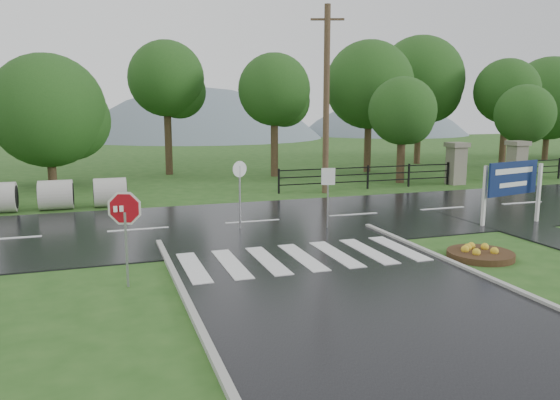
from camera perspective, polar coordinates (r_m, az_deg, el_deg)
name	(u,v)px	position (r m, az deg, el deg)	size (l,w,h in m)	color
ground	(397,329)	(10.79, 12.15, -13.00)	(120.00, 120.00, 0.00)	#27501A
main_road	(253,223)	(19.65, -2.87, -2.39)	(90.00, 8.00, 0.04)	black
crosswalk	(302,257)	(15.03, 2.36, -5.97)	(6.50, 2.80, 0.02)	silver
pillar_west	(456,162)	(30.66, 17.93, 3.76)	(1.00, 1.00, 2.24)	gray
pillar_east	(517,160)	(33.19, 23.51, 3.85)	(1.00, 1.00, 2.24)	gray
fence_west	(368,175)	(27.92, 9.17, 2.63)	(9.58, 0.08, 1.20)	black
hills	(169,252)	(76.58, -11.54, -5.32)	(102.00, 48.00, 48.00)	slate
treeline	(206,175)	(33.34, -7.78, 2.56)	(83.20, 5.20, 10.00)	#194214
stop_sign	(125,216)	(12.88, -15.91, -1.61)	(1.00, 0.37, 2.38)	#939399
estate_billboard	(513,181)	(20.73, 23.16, 1.79)	(2.51, 0.63, 2.24)	silver
flower_bed	(480,253)	(16.09, 20.21, -5.24)	(1.80, 1.80, 0.36)	#332111
reg_sign_small	(328,186)	(18.40, 5.04, 1.47)	(0.46, 0.13, 2.10)	#939399
reg_sign_round	(240,187)	(18.33, -4.23, 1.39)	(0.52, 0.20, 2.34)	#939399
utility_pole_east	(326,100)	(26.15, 4.86, 10.42)	(1.50, 0.61, 8.75)	#473523
entrance_tree_left	(402,111)	(30.38, 12.68, 9.02)	(3.64, 3.64, 5.72)	#3D2B1C
entrance_tree_right	(525,115)	(35.30, 24.19, 8.14)	(3.44, 3.44, 5.40)	#3D2B1C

